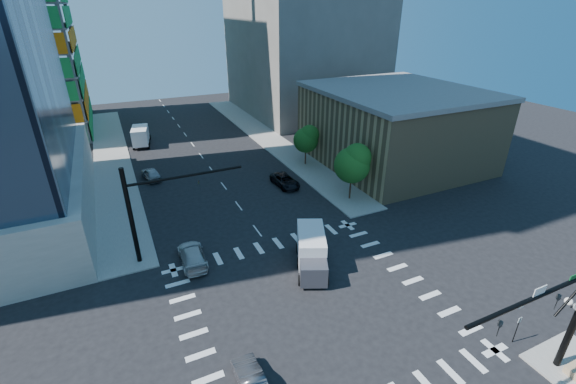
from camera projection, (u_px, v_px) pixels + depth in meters
ground at (313, 305)px, 29.70m from camera, size 160.00×160.00×0.00m
road_markings at (313, 305)px, 29.69m from camera, size 20.00×20.00×0.01m
sidewalk_ne at (267, 137)px, 67.00m from camera, size 5.00×60.00×0.15m
sidewalk_nw at (112, 159)px, 57.47m from camera, size 5.00×60.00×0.15m
commercial_building at (395, 126)px, 54.81m from camera, size 20.50×22.50×10.60m
bg_building_ne at (303, 42)px, 78.64m from camera, size 24.00×30.00×28.00m
signal_mast_se at (572, 310)px, 22.18m from camera, size 10.51×2.48×9.00m
signal_mast_nw at (148, 205)px, 32.84m from camera, size 10.20×0.40×9.00m
tree_south at (354, 163)px, 43.78m from camera, size 4.16×4.16×6.82m
tree_north at (307, 138)px, 53.97m from camera, size 3.54×3.52×5.78m
no_parking_sign at (517, 327)px, 25.84m from camera, size 0.30×0.06×2.20m
car_nb_far at (285, 181)px, 49.03m from camera, size 2.58×5.10×1.38m
car_sb_near at (192, 255)px, 34.28m from camera, size 2.33×5.32×1.52m
car_sb_mid at (151, 174)px, 50.86m from camera, size 2.50×4.70×1.52m
car_sb_cross at (251, 382)px, 22.86m from camera, size 1.59×4.26×1.39m
box_truck_near at (312, 255)px, 33.28m from camera, size 4.69×6.38×3.08m
box_truck_far at (141, 136)px, 63.31m from camera, size 3.49×6.30×3.13m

